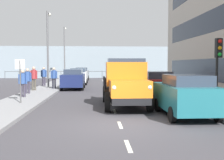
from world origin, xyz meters
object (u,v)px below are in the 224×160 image
Objects in this scene: truck_vintage_orange at (126,84)px; pedestrian_by_lamp at (28,79)px; pedestrian_near_railing at (23,81)px; pedestrian_strolling at (34,76)px; pedestrian_with_bag at (54,76)px; pedestrian_in_dark_coat at (44,75)px; car_red_kerbside_1 at (156,85)px; car_white_oppositeside_1 at (78,76)px; car_grey_oppositeside_2 at (82,74)px; traffic_light_near at (218,57)px; lamp_post_promenade at (48,42)px; car_navy_oppositeside_0 at (73,79)px; lamp_post_far at (65,48)px; street_sign at (20,73)px; car_teal_kerbside_near at (185,95)px.

pedestrian_by_lamp is (6.16, -5.36, -0.01)m from truck_vintage_orange.
pedestrian_strolling is at bearing -85.82° from pedestrian_near_railing.
pedestrian_in_dark_coat is at bearing -64.35° from pedestrian_with_bag.
car_white_oppositeside_1 is at bearing -66.46° from car_red_kerbside_1.
car_grey_oppositeside_2 is 2.70× the size of pedestrian_by_lamp.
car_red_kerbside_1 is at bearing 139.89° from pedestrian_with_bag.
traffic_light_near is at bearing 129.08° from pedestrian_in_dark_coat.
lamp_post_promenade reaches higher than car_red_kerbside_1.
car_white_oppositeside_1 is at bearing -126.08° from pedestrian_in_dark_coat.
car_red_kerbside_1 is 20.60m from car_grey_oppositeside_2.
car_navy_oppositeside_0 is (3.44, -10.00, -0.28)m from truck_vintage_orange.
lamp_post_promenade reaches higher than car_grey_oppositeside_2.
lamp_post_far is at bearing -67.31° from traffic_light_near.
lamp_post_far reaches higher than pedestrian_in_dark_coat.
street_sign is (1.93, 15.18, 0.78)m from car_white_oppositeside_1.
car_red_kerbside_1 is at bearing -90.00° from car_teal_kerbside_near.
lamp_post_far is at bearing -92.37° from pedestrian_strolling.
car_grey_oppositeside_2 is (0.00, -6.89, -0.00)m from car_white_oppositeside_1.
car_red_kerbside_1 is 2.66× the size of pedestrian_near_railing.
street_sign is (7.56, -3.26, 0.79)m from car_teal_kerbside_near.
traffic_light_near is (-7.65, 23.90, 1.58)m from car_grey_oppositeside_2.
car_navy_oppositeside_0 is 0.64× the size of lamp_post_promenade.
traffic_light_near reaches higher than pedestrian_strolling.
car_red_kerbside_1 is at bearing 133.74° from pedestrian_in_dark_coat.
car_grey_oppositeside_2 is 11.28m from pedestrian_in_dark_coat.
car_grey_oppositeside_2 is at bearing -74.14° from car_red_kerbside_1.
pedestrian_by_lamp reaches higher than pedestrian_near_railing.
car_grey_oppositeside_2 is (3.44, -22.87, -0.28)m from truck_vintage_orange.
lamp_post_far is (-0.62, -14.91, 3.01)m from pedestrian_strolling.
pedestrian_with_bag is at bearing 92.91° from lamp_post_far.
car_teal_kerbside_near is 11.45m from pedestrian_by_lamp.
car_navy_oppositeside_0 is 2.40× the size of pedestrian_in_dark_coat.
car_teal_kerbside_near is 13.58m from pedestrian_with_bag.
pedestrian_near_railing is 4.25m from pedestrian_strolling.
car_grey_oppositeside_2 is at bearing -95.01° from street_sign.
car_teal_kerbside_near is 0.87× the size of car_red_kerbside_1.
street_sign is at bearing 16.60° from car_red_kerbside_1.
car_navy_oppositeside_0 is 5.39m from pedestrian_by_lamp.
pedestrian_with_bag is at bearing -58.23° from car_teal_kerbside_near.
lamp_post_far is at bearing -93.86° from pedestrian_in_dark_coat.
street_sign is at bearing 91.31° from lamp_post_promenade.
lamp_post_promenade is (2.15, 12.77, 3.13)m from car_grey_oppositeside_2.
lamp_post_promenade is (5.59, -10.09, 2.85)m from truck_vintage_orange.
pedestrian_with_bag reaches higher than pedestrian_by_lamp.
car_navy_oppositeside_0 is 1.30× the size of traffic_light_near.
car_teal_kerbside_near is at bearing 90.00° from car_red_kerbside_1.
car_white_oppositeside_1 is 18.71m from traffic_light_near.
pedestrian_strolling is (8.45, -10.08, 0.33)m from car_teal_kerbside_near.
car_white_oppositeside_1 is 1.00× the size of car_grey_oppositeside_2.
pedestrian_near_railing is 5.78m from pedestrian_with_bag.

